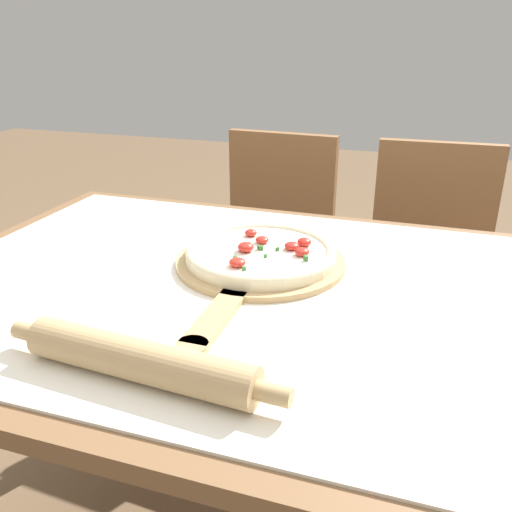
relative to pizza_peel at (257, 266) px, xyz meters
name	(u,v)px	position (x,y,z in m)	size (l,w,h in m)	color
dining_table	(274,343)	(0.06, -0.07, -0.12)	(1.39, 0.91, 0.78)	brown
towel_cloth	(275,290)	(0.06, -0.07, -0.01)	(1.31, 0.83, 0.00)	white
pizza_peel	(257,266)	(0.00, 0.00, 0.00)	(0.34, 0.52, 0.01)	tan
pizza	(261,253)	(0.00, 0.02, 0.02)	(0.30, 0.30, 0.04)	beige
rolling_pin	(140,360)	(-0.04, -0.39, 0.02)	(0.42, 0.08, 0.06)	tan
chair_left	(272,246)	(-0.19, 0.76, -0.27)	(0.42, 0.42, 0.89)	brown
chair_right	(428,265)	(0.33, 0.76, -0.27)	(0.41, 0.41, 0.89)	brown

